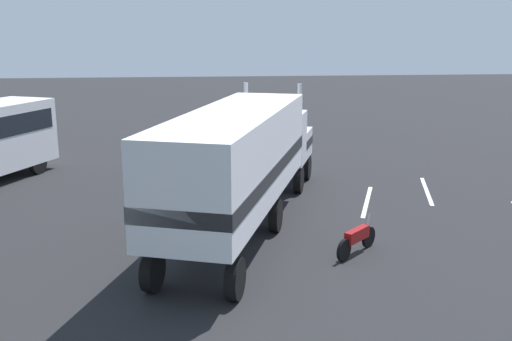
% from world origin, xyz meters
% --- Properties ---
extents(ground_plane, '(120.00, 120.00, 0.00)m').
position_xyz_m(ground_plane, '(0.00, 0.00, 0.00)').
color(ground_plane, '#232326').
extents(lane_stripe_near, '(4.18, 1.68, 0.01)m').
position_xyz_m(lane_stripe_near, '(-2.92, -3.50, 0.01)').
color(lane_stripe_near, silver).
rests_on(lane_stripe_near, ground_plane).
extents(lane_stripe_mid, '(4.27, 1.38, 0.01)m').
position_xyz_m(lane_stripe_mid, '(-1.67, -6.43, 0.01)').
color(lane_stripe_mid, silver).
rests_on(lane_stripe_mid, ground_plane).
extents(semi_truck, '(14.18, 7.03, 4.50)m').
position_xyz_m(semi_truck, '(-5.57, 1.57, 2.52)').
color(semi_truck, white).
rests_on(semi_truck, ground_plane).
extents(person_bystander, '(0.40, 0.48, 1.63)m').
position_xyz_m(person_bystander, '(-5.59, 4.04, 0.89)').
color(person_bystander, '#2D3347').
rests_on(person_bystander, ground_plane).
extents(motorcycle, '(1.55, 1.58, 1.12)m').
position_xyz_m(motorcycle, '(-8.31, -1.59, 0.48)').
color(motorcycle, black).
rests_on(motorcycle, ground_plane).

